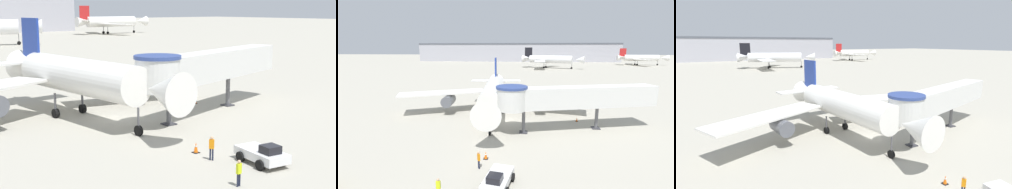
{
  "view_description": "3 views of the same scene",
  "coord_description": "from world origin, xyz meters",
  "views": [
    {
      "loc": [
        -22.91,
        -36.83,
        10.31
      ],
      "look_at": [
        2.77,
        -4.23,
        2.65
      ],
      "focal_mm": 50.0,
      "sensor_mm": 36.0,
      "label": 1
    },
    {
      "loc": [
        3.06,
        -33.44,
        11.09
      ],
      "look_at": [
        -0.87,
        4.85,
        3.23
      ],
      "focal_mm": 24.0,
      "sensor_mm": 36.0,
      "label": 2
    },
    {
      "loc": [
        -18.97,
        -26.04,
        11.93
      ],
      "look_at": [
        -2.83,
        2.06,
        5.52
      ],
      "focal_mm": 28.0,
      "sensor_mm": 36.0,
      "label": 3
    }
  ],
  "objects": [
    {
      "name": "ground_plane",
      "position": [
        0.0,
        0.0,
        0.0
      ],
      "size": [
        800.0,
        800.0,
        0.0
      ],
      "primitive_type": "plane",
      "color": "#A8A393"
    },
    {
      "name": "main_airplane",
      "position": [
        -2.75,
        2.81,
        3.95
      ],
      "size": [
        33.12,
        25.5,
        9.33
      ],
      "rotation": [
        0.0,
        0.0,
        0.1
      ],
      "color": "white",
      "rests_on": "ground_plane"
    },
    {
      "name": "jet_bridge",
      "position": [
        8.28,
        -3.23,
        4.7
      ],
      "size": [
        21.91,
        8.4,
        6.38
      ],
      "rotation": [
        0.0,
        0.0,
        0.26
      ],
      "color": "silver",
      "rests_on": "ground_plane"
    },
    {
      "name": "traffic_cone_starboard_wing",
      "position": [
        10.6,
        0.82,
        0.3
      ],
      "size": [
        0.38,
        0.38,
        0.63
      ],
      "color": "black",
      "rests_on": "ground_plane"
    },
    {
      "name": "traffic_cone_near_nose",
      "position": [
        -1.17,
        -12.51,
        0.38
      ],
      "size": [
        0.48,
        0.48,
        0.78
      ],
      "color": "black",
      "rests_on": "ground_plane"
    },
    {
      "name": "ground_crew_marshaller",
      "position": [
        -1.46,
        -14.44,
        0.99
      ],
      "size": [
        0.33,
        0.38,
        1.71
      ],
      "rotation": [
        0.0,
        0.0,
        5.26
      ],
      "color": "#1E2338",
      "rests_on": "ground_plane"
    },
    {
      "name": "background_jet_black_tail",
      "position": [
        14.49,
        99.32,
        5.16
      ],
      "size": [
        34.96,
        33.62,
        11.83
      ],
      "rotation": [
        0.0,
        0.0,
        1.21
      ],
      "color": "white",
      "rests_on": "ground_plane"
    },
    {
      "name": "background_jet_red_tail",
      "position": [
        78.24,
        130.06,
        4.97
      ],
      "size": [
        32.42,
        34.36,
        11.36
      ],
      "rotation": [
        0.0,
        0.0,
        1.52
      ],
      "color": "white",
      "rests_on": "ground_plane"
    },
    {
      "name": "terminal_building",
      "position": [
        -8.12,
        175.0,
        7.95
      ],
      "size": [
        173.85,
        26.23,
        15.88
      ],
      "color": "#A8A8B2",
      "rests_on": "ground_plane"
    }
  ]
}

